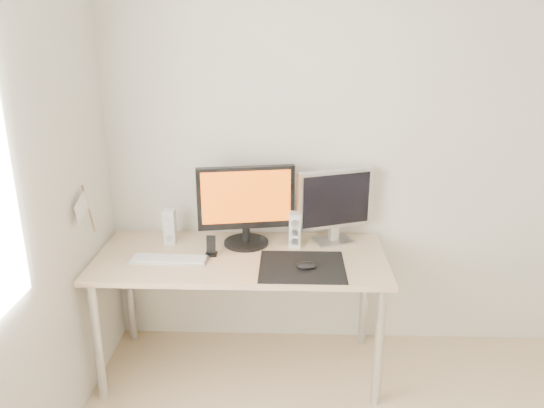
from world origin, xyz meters
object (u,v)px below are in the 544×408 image
object	(u,v)px
speaker_left	(170,227)
main_monitor	(246,203)
second_monitor	(335,203)
keyboard	(169,259)
phone_dock	(211,249)
desk	(241,268)
mouse	(306,266)
speaker_right	(295,230)

from	to	relation	value
speaker_left	main_monitor	bearing A→B (deg)	-0.80
main_monitor	second_monitor	bearing A→B (deg)	6.15
keyboard	phone_dock	size ratio (longest dim) A/B	3.70
main_monitor	second_monitor	world-z (taller)	main_monitor
desk	second_monitor	xyz separation A→B (m)	(0.53, 0.21, 0.32)
main_monitor	phone_dock	size ratio (longest dim) A/B	4.79
desk	phone_dock	bearing A→B (deg)	-178.68
keyboard	speaker_left	bearing A→B (deg)	99.88
speaker_left	phone_dock	world-z (taller)	speaker_left
mouse	speaker_left	distance (m)	0.85
desk	main_monitor	bearing A→B (deg)	82.49
speaker_right	phone_dock	world-z (taller)	speaker_right
speaker_right	speaker_left	bearing A→B (deg)	178.33
desk	speaker_right	world-z (taller)	speaker_right
desk	keyboard	xyz separation A→B (m)	(-0.38, -0.08, 0.09)
keyboard	desk	bearing A→B (deg)	12.01
second_monitor	speaker_left	bearing A→B (deg)	-177.08
speaker_right	phone_dock	xyz separation A→B (m)	(-0.46, -0.14, -0.07)
speaker_left	keyboard	xyz separation A→B (m)	(0.04, -0.24, -0.09)
mouse	main_monitor	size ratio (longest dim) A/B	0.19
main_monitor	speaker_right	world-z (taller)	main_monitor
desk	second_monitor	size ratio (longest dim) A/B	3.68
speaker_left	phone_dock	bearing A→B (deg)	-32.25
mouse	desk	world-z (taller)	mouse
main_monitor	speaker_right	bearing A→B (deg)	-3.06
speaker_right	phone_dock	bearing A→B (deg)	-162.64
keyboard	phone_dock	bearing A→B (deg)	19.47
second_monitor	phone_dock	distance (m)	0.75
main_monitor	speaker_right	distance (m)	0.32
phone_dock	speaker_left	bearing A→B (deg)	147.75
speaker_right	keyboard	bearing A→B (deg)	-161.95
mouse	speaker_left	world-z (taller)	speaker_left
main_monitor	phone_dock	world-z (taller)	main_monitor
speaker_right	keyboard	size ratio (longest dim) A/B	0.48
mouse	speaker_right	world-z (taller)	speaker_right
phone_dock	second_monitor	bearing A→B (deg)	17.18
mouse	speaker_right	xyz separation A→B (m)	(-0.06, 0.31, 0.08)
second_monitor	keyboard	world-z (taller)	second_monitor
mouse	speaker_right	size ratio (longest dim) A/B	0.52
speaker_left	keyboard	bearing A→B (deg)	-80.12
desk	keyboard	world-z (taller)	keyboard
desk	speaker_right	bearing A→B (deg)	25.21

